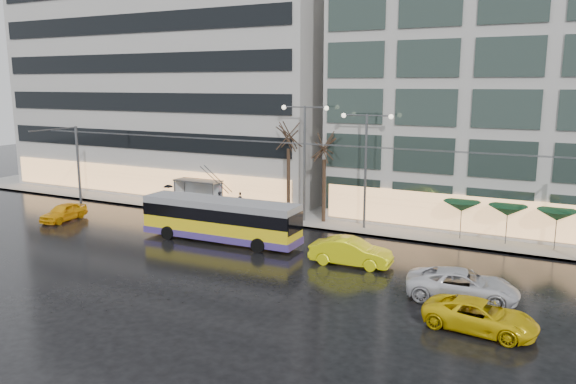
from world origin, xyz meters
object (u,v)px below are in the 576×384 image
Objects in this scene: street_lamp_near at (305,147)px; taxi_a at (64,212)px; trolleybus at (220,221)px; bus_shelter at (196,187)px.

street_lamp_near reaches higher than taxi_a.
taxi_a is (-17.36, -8.35, -5.29)m from street_lamp_near.
trolleybus reaches higher than bus_shelter.
bus_shelter is (-7.58, 7.53, 0.51)m from trolleybus.
trolleybus is at bearing -44.81° from bus_shelter.
taxi_a is at bearing -177.24° from trolleybus.
street_lamp_near reaches higher than trolleybus.
trolleybus is 14.60m from taxi_a.
bus_shelter is 1.02× the size of taxi_a.
bus_shelter is 10.87m from taxi_a.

